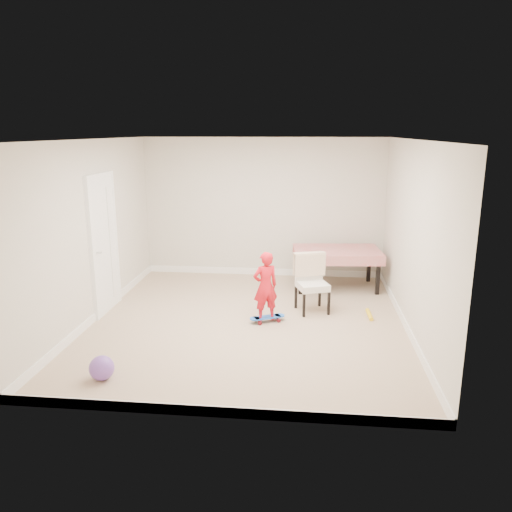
# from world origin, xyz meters

# --- Properties ---
(ground) EXTENTS (5.00, 5.00, 0.00)m
(ground) POSITION_xyz_m (0.00, 0.00, 0.00)
(ground) COLOR tan
(ground) RESTS_ON ground
(ceiling) EXTENTS (4.50, 5.00, 0.04)m
(ceiling) POSITION_xyz_m (0.00, 0.00, 2.58)
(ceiling) COLOR silver
(ceiling) RESTS_ON wall_back
(wall_back) EXTENTS (4.50, 0.04, 2.60)m
(wall_back) POSITION_xyz_m (0.00, 2.48, 1.30)
(wall_back) COLOR beige
(wall_back) RESTS_ON ground
(wall_front) EXTENTS (4.50, 0.04, 2.60)m
(wall_front) POSITION_xyz_m (0.00, -2.48, 1.30)
(wall_front) COLOR beige
(wall_front) RESTS_ON ground
(wall_left) EXTENTS (0.04, 5.00, 2.60)m
(wall_left) POSITION_xyz_m (-2.23, 0.00, 1.30)
(wall_left) COLOR beige
(wall_left) RESTS_ON ground
(wall_right) EXTENTS (0.04, 5.00, 2.60)m
(wall_right) POSITION_xyz_m (2.23, 0.00, 1.30)
(wall_right) COLOR beige
(wall_right) RESTS_ON ground
(door) EXTENTS (0.11, 0.94, 2.11)m
(door) POSITION_xyz_m (-2.22, 0.30, 1.02)
(door) COLOR white
(door) RESTS_ON ground
(baseboard_back) EXTENTS (4.50, 0.02, 0.12)m
(baseboard_back) POSITION_xyz_m (0.00, 2.49, 0.06)
(baseboard_back) COLOR white
(baseboard_back) RESTS_ON ground
(baseboard_front) EXTENTS (4.50, 0.02, 0.12)m
(baseboard_front) POSITION_xyz_m (0.00, -2.49, 0.06)
(baseboard_front) COLOR white
(baseboard_front) RESTS_ON ground
(baseboard_left) EXTENTS (0.02, 5.00, 0.12)m
(baseboard_left) POSITION_xyz_m (-2.24, 0.00, 0.06)
(baseboard_left) COLOR white
(baseboard_left) RESTS_ON ground
(baseboard_right) EXTENTS (0.02, 5.00, 0.12)m
(baseboard_right) POSITION_xyz_m (2.24, 0.00, 0.06)
(baseboard_right) COLOR white
(baseboard_right) RESTS_ON ground
(dining_table) EXTENTS (1.56, 1.06, 0.70)m
(dining_table) POSITION_xyz_m (1.36, 1.82, 0.35)
(dining_table) COLOR #B80913
(dining_table) RESTS_ON ground
(dining_chair) EXTENTS (0.65, 0.70, 0.90)m
(dining_chair) POSITION_xyz_m (0.93, 0.55, 0.45)
(dining_chair) COLOR beige
(dining_chair) RESTS_ON ground
(skateboard) EXTENTS (0.57, 0.41, 0.08)m
(skateboard) POSITION_xyz_m (0.28, 0.05, 0.04)
(skateboard) COLOR blue
(skateboard) RESTS_ON ground
(child) EXTENTS (0.44, 0.39, 1.02)m
(child) POSITION_xyz_m (0.25, 0.04, 0.51)
(child) COLOR red
(child) RESTS_ON ground
(balloon) EXTENTS (0.28, 0.28, 0.28)m
(balloon) POSITION_xyz_m (-1.42, -1.87, 0.14)
(balloon) COLOR #774BB5
(balloon) RESTS_ON ground
(foam_toy) EXTENTS (0.07, 0.40, 0.06)m
(foam_toy) POSITION_xyz_m (1.79, 0.42, 0.03)
(foam_toy) COLOR yellow
(foam_toy) RESTS_ON ground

